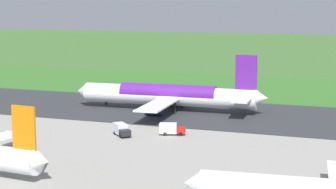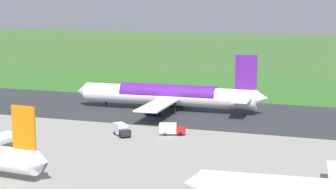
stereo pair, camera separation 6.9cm
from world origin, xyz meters
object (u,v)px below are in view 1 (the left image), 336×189
(service_truck_baggage, at_px, (121,130))
(service_truck_fuel, at_px, (171,129))
(traffic_cone_orange, at_px, (237,92))
(no_stopping_sign, at_px, (253,86))
(airliner_main, at_px, (169,95))

(service_truck_baggage, distance_m, service_truck_fuel, 11.02)
(traffic_cone_orange, bearing_deg, no_stopping_sign, -125.80)
(service_truck_baggage, distance_m, no_stopping_sign, 76.02)
(service_truck_fuel, xyz_separation_m, traffic_cone_orange, (-0.58, -64.19, -1.13))
(service_truck_baggage, xyz_separation_m, no_stopping_sign, (-15.06, -74.51, 0.20))
(service_truck_baggage, height_order, service_truck_fuel, same)
(service_truck_fuel, bearing_deg, traffic_cone_orange, -90.51)
(traffic_cone_orange, bearing_deg, airliner_main, 74.58)
(service_truck_baggage, height_order, no_stopping_sign, no_stopping_sign)
(service_truck_baggage, relative_size, no_stopping_sign, 2.10)
(service_truck_fuel, xyz_separation_m, no_stopping_sign, (-4.91, -70.20, 0.20))
(airliner_main, relative_size, service_truck_baggage, 9.50)
(airliner_main, xyz_separation_m, service_truck_baggage, (0.39, 31.04, -2.95))
(airliner_main, height_order, no_stopping_sign, airliner_main)
(service_truck_baggage, relative_size, service_truck_fuel, 0.92)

